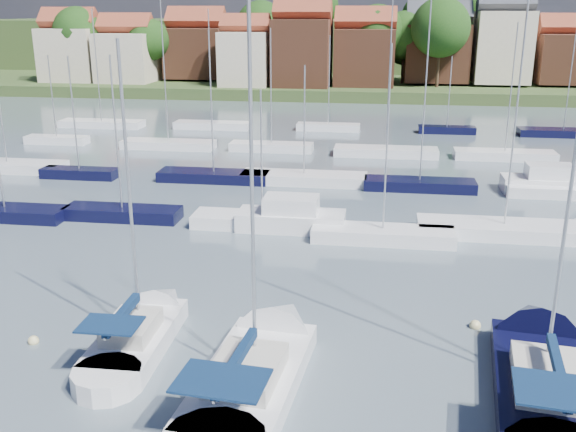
# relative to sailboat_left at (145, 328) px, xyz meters

# --- Properties ---
(ground) EXTENTS (260.00, 260.00, 0.00)m
(ground) POSITION_rel_sailboat_left_xyz_m (9.61, 35.30, -0.36)
(ground) COLOR #414F59
(ground) RESTS_ON ground
(sailboat_left) EXTENTS (2.85, 10.10, 13.74)m
(sailboat_left) POSITION_rel_sailboat_left_xyz_m (0.00, 0.00, 0.00)
(sailboat_left) COLOR silver
(sailboat_left) RESTS_ON ground
(sailboat_centre) EXTENTS (4.55, 13.22, 17.55)m
(sailboat_centre) POSITION_rel_sailboat_left_xyz_m (5.59, -1.75, -0.01)
(sailboat_centre) COLOR silver
(sailboat_centre) RESTS_ON ground
(sailboat_navy) EXTENTS (5.25, 14.13, 19.00)m
(sailboat_navy) POSITION_rel_sailboat_left_xyz_m (16.53, -0.42, -0.02)
(sailboat_navy) COLOR black
(sailboat_navy) RESTS_ON ground
(buoy_e) EXTENTS (0.51, 0.51, 0.51)m
(buoy_e) POSITION_rel_sailboat_left_xyz_m (14.45, 2.89, -0.36)
(buoy_e) COLOR beige
(buoy_e) RESTS_ON ground
(buoy_g) EXTENTS (0.47, 0.47, 0.47)m
(buoy_g) POSITION_rel_sailboat_left_xyz_m (-4.55, -1.32, -0.36)
(buoy_g) COLOR beige
(buoy_g) RESTS_ON ground
(marina_field) EXTENTS (79.62, 41.41, 15.93)m
(marina_field) POSITION_rel_sailboat_left_xyz_m (11.52, 30.45, 0.07)
(marina_field) COLOR silver
(marina_field) RESTS_ON ground
(far_shore_town) EXTENTS (212.46, 90.00, 22.27)m
(far_shore_town) POSITION_rel_sailboat_left_xyz_m (11.84, 127.97, 4.24)
(far_shore_town) COLOR #3B4A25
(far_shore_town) RESTS_ON ground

